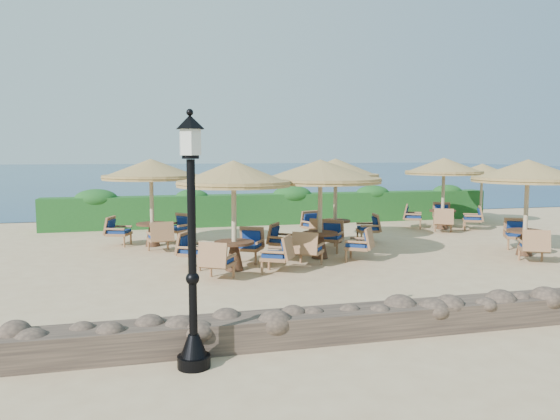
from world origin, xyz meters
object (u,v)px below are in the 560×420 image
object	(u,v)px
cafe_set_1	(320,187)
cafe_set_4	(336,183)
cafe_set_5	(444,180)
lamp_post	(192,252)
extra_parasol	(482,169)
cafe_set_3	(151,183)
cafe_set_0	(234,196)
cafe_set_2	(527,182)

from	to	relation	value
cafe_set_1	cafe_set_4	world-z (taller)	same
cafe_set_1	cafe_set_5	bearing A→B (deg)	34.34
cafe_set_4	cafe_set_5	size ratio (longest dim) A/B	0.99
cafe_set_4	cafe_set_5	world-z (taller)	same
lamp_post	cafe_set_5	size ratio (longest dim) A/B	1.16
extra_parasol	lamp_post	bearing A→B (deg)	-136.40
extra_parasol	cafe_set_4	distance (m)	7.81
cafe_set_5	cafe_set_3	bearing A→B (deg)	-173.75
lamp_post	cafe_set_4	xyz separation A→B (m)	(5.34, 9.12, 0.35)
cafe_set_1	cafe_set_5	size ratio (longest dim) A/B	1.15
cafe_set_1	cafe_set_0	bearing A→B (deg)	-159.71
cafe_set_0	cafe_set_4	distance (m)	5.06
cafe_set_1	cafe_set_2	distance (m)	5.72
cafe_set_1	cafe_set_4	bearing A→B (deg)	61.28
cafe_set_1	cafe_set_4	size ratio (longest dim) A/B	1.17
cafe_set_0	cafe_set_5	bearing A→B (deg)	30.72
cafe_set_2	cafe_set_4	size ratio (longest dim) A/B	1.07
extra_parasol	cafe_set_2	distance (m)	6.96
cafe_set_3	lamp_post	bearing A→B (deg)	-88.29
cafe_set_5	cafe_set_2	bearing A→B (deg)	-96.74
cafe_set_3	cafe_set_5	world-z (taller)	same
cafe_set_0	cafe_set_1	size ratio (longest dim) A/B	0.84
cafe_set_3	cafe_set_0	bearing A→B (deg)	-65.63
cafe_set_3	cafe_set_4	bearing A→B (deg)	-7.09
extra_parasol	cafe_set_1	world-z (taller)	cafe_set_1
cafe_set_1	extra_parasol	bearing A→B (deg)	31.66
extra_parasol	cafe_set_2	xyz separation A→B (m)	(-2.95, -6.30, -0.13)
extra_parasol	cafe_set_0	distance (m)	12.69
cafe_set_3	cafe_set_2	bearing A→B (deg)	-22.52
cafe_set_2	cafe_set_5	distance (m)	5.32
extra_parasol	cafe_set_0	size ratio (longest dim) A/B	0.87
cafe_set_2	cafe_set_3	distance (m)	10.76
lamp_post	cafe_set_2	size ratio (longest dim) A/B	1.10
cafe_set_0	cafe_set_3	xyz separation A→B (m)	(-1.83, 4.04, 0.13)
cafe_set_3	extra_parasol	bearing A→B (deg)	9.58
cafe_set_2	extra_parasol	bearing A→B (deg)	64.90
extra_parasol	cafe_set_5	distance (m)	2.56
cafe_set_2	cafe_set_5	world-z (taller)	same
cafe_set_1	cafe_set_2	world-z (taller)	same
lamp_post	cafe_set_2	xyz separation A→B (m)	(9.65, 5.70, 0.49)
lamp_post	cafe_set_3	size ratio (longest dim) A/B	1.13
cafe_set_0	lamp_post	bearing A→B (deg)	-104.85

